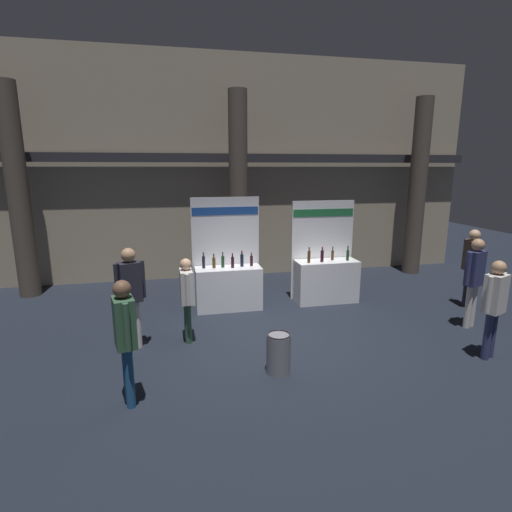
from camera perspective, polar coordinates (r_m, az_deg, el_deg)
The scene contains 11 objects.
ground_plane at distance 7.78m, azimuth 2.49°, elevation -11.67°, with size 28.98×28.98×0.00m, color black.
hall_colonnade at distance 11.65m, azimuth -3.25°, elevation 11.95°, with size 14.49×1.33×6.27m.
exhibitor_booth_0 at distance 9.17m, azimuth -4.03°, elevation -3.78°, with size 1.57×0.66×2.54m.
exhibitor_booth_1 at distance 9.78m, azimuth 9.94°, elevation -2.91°, with size 1.56×0.66×2.42m.
trash_bin at distance 6.47m, azimuth 3.25°, elevation -13.74°, with size 0.39×0.39×0.66m.
visitor_0 at distance 7.43m, azimuth -9.92°, elevation -5.19°, with size 0.23×0.62×1.59m.
visitor_1 at distance 7.74m, azimuth 31.01°, elevation -5.55°, with size 0.49×0.37×1.71m.
visitor_2 at distance 5.64m, azimuth -18.26°, elevation -10.23°, with size 0.34×0.52×1.78m.
visitor_4 at distance 9.05m, azimuth 28.83°, elevation -2.41°, with size 0.51×0.33×1.83m.
visitor_5 at distance 7.31m, azimuth -17.54°, elevation -4.53°, with size 0.50×0.36×1.85m.
visitor_6 at distance 10.31m, azimuth 28.52°, elevation -0.66°, with size 0.29×0.53×1.83m.
Camera 1 is at (-1.81, -6.85, 3.20)m, focal length 27.88 mm.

